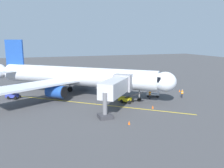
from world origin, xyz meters
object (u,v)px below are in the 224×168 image
(ground_crew_wing_walker, at_px, (150,95))
(jet_bridge, at_px, (118,86))
(airplane, at_px, (74,77))
(baggage_cart_starboard_side, at_px, (153,94))
(ground_crew_marshaller, at_px, (182,94))
(belt_loader_rear_apron, at_px, (14,95))
(safety_cone_nose_left, at_px, (180,91))
(safety_cone_nose_right, at_px, (153,107))
(belt_loader_portside, at_px, (127,99))
(box_truck_near_nose, at_px, (59,78))
(safety_cone_wing_port, at_px, (129,123))

(ground_crew_wing_walker, bearing_deg, jet_bridge, 22.50)
(jet_bridge, distance_m, ground_crew_wing_walker, 9.18)
(airplane, distance_m, baggage_cart_starboard_side, 16.49)
(ground_crew_marshaller, bearing_deg, belt_loader_rear_apron, -18.54)
(ground_crew_marshaller, xyz_separation_m, safety_cone_nose_left, (-2.85, -4.78, -0.61))
(ground_crew_wing_walker, height_order, safety_cone_nose_right, ground_crew_wing_walker)
(belt_loader_portside, xyz_separation_m, safety_cone_nose_right, (-2.74, 5.02, -0.44))
(airplane, bearing_deg, belt_loader_portside, 132.57)
(ground_crew_marshaller, bearing_deg, box_truck_near_nose, -48.89)
(safety_cone_nose_right, bearing_deg, belt_loader_rear_apron, -33.58)
(airplane, relative_size, jet_bridge, 3.37)
(ground_crew_wing_walker, relative_size, safety_cone_wing_port, 3.11)
(jet_bridge, xyz_separation_m, safety_cone_nose_left, (-17.50, -6.83, -3.49))
(airplane, distance_m, ground_crew_marshaller, 22.12)
(jet_bridge, height_order, belt_loader_rear_apron, jet_bridge)
(baggage_cart_starboard_side, relative_size, safety_cone_nose_right, 5.37)
(jet_bridge, bearing_deg, belt_loader_portside, -136.70)
(ground_crew_marshaller, height_order, baggage_cart_starboard_side, ground_crew_marshaller)
(baggage_cart_starboard_side, xyz_separation_m, safety_cone_nose_right, (4.08, 7.30, -0.38))
(box_truck_near_nose, height_order, safety_cone_wing_port, box_truck_near_nose)
(box_truck_near_nose, distance_m, belt_loader_rear_apron, 17.27)
(airplane, distance_m, safety_cone_nose_right, 17.82)
(airplane, height_order, box_truck_near_nose, airplane)
(airplane, height_order, safety_cone_nose_right, airplane)
(box_truck_near_nose, height_order, safety_cone_nose_right, box_truck_near_nose)
(airplane, bearing_deg, safety_cone_wing_port, 101.33)
(ground_crew_marshaller, distance_m, safety_cone_nose_right, 10.12)
(safety_cone_nose_left, bearing_deg, ground_crew_wing_walker, 20.32)
(belt_loader_rear_apron, height_order, safety_cone_wing_port, belt_loader_rear_apron)
(ground_crew_marshaller, height_order, safety_cone_nose_left, ground_crew_marshaller)
(ground_crew_marshaller, height_order, ground_crew_wing_walker, same)
(airplane, relative_size, belt_loader_portside, 7.88)
(box_truck_near_nose, xyz_separation_m, baggage_cart_starboard_side, (-16.18, 21.39, -0.73))
(jet_bridge, bearing_deg, safety_cone_wing_port, 80.65)
(belt_loader_portside, distance_m, safety_cone_wing_port, 11.38)
(airplane, relative_size, belt_loader_rear_apron, 7.61)
(ground_crew_marshaller, height_order, safety_cone_wing_port, ground_crew_marshaller)
(ground_crew_marshaller, height_order, box_truck_near_nose, box_truck_near_nose)
(ground_crew_marshaller, distance_m, safety_cone_wing_port, 18.83)
(belt_loader_portside, xyz_separation_m, baggage_cart_starboard_side, (-6.82, -2.28, -0.06))
(baggage_cart_starboard_side, bearing_deg, ground_crew_marshaller, 150.02)
(airplane, bearing_deg, box_truck_near_nose, -84.80)
(ground_crew_wing_walker, xyz_separation_m, box_truck_near_nose, (14.59, -22.99, 0.50))
(ground_crew_wing_walker, relative_size, safety_cone_nose_right, 3.11)
(jet_bridge, bearing_deg, baggage_cart_starboard_side, -152.86)
(baggage_cart_starboard_side, bearing_deg, ground_crew_wing_walker, 45.33)
(ground_crew_wing_walker, height_order, belt_loader_portside, belt_loader_portside)
(belt_loader_portside, height_order, safety_cone_nose_left, belt_loader_portside)
(belt_loader_portside, bearing_deg, baggage_cart_starboard_side, -161.51)
(baggage_cart_starboard_side, distance_m, safety_cone_nose_left, 8.09)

